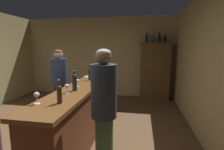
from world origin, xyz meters
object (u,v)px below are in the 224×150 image
object	(u,v)px
display_cabinet	(155,71)
wine_glass_spare	(67,87)
display_bottle_midleft	(153,38)
bar_counter	(81,114)
wine_bottle_rose	(75,81)
wine_glass_rear	(37,95)
wine_glass_front	(93,72)
patron_redhead	(60,82)
cheese_plate	(88,77)
wine_bottle_merlot	(59,93)
wine_glass_mid	(77,81)
display_bottle_left	(147,38)
wine_bottle_syrah	(90,73)
bartender	(104,110)
display_bottle_center	(159,38)
display_bottle_midright	(165,38)
flower_arrangement	(102,70)

from	to	relation	value
display_cabinet	wine_glass_spare	size ratio (longest dim) A/B	13.35
wine_glass_spare	display_bottle_midleft	size ratio (longest dim) A/B	0.48
bar_counter	display_bottle_midleft	bearing A→B (deg)	63.35
bar_counter	wine_bottle_rose	world-z (taller)	wine_bottle_rose
wine_glass_rear	wine_glass_spare	size ratio (longest dim) A/B	1.07
bar_counter	display_bottle_midleft	size ratio (longest dim) A/B	9.74
display_cabinet	wine_glass_front	bearing A→B (deg)	-131.16
display_cabinet	patron_redhead	distance (m)	2.96
wine_glass_spare	cheese_plate	bearing A→B (deg)	95.61
wine_bottle_merlot	wine_glass_spare	world-z (taller)	wine_bottle_merlot
wine_glass_mid	display_bottle_midleft	distance (m)	3.20
display_bottle_left	patron_redhead	size ratio (longest dim) A/B	0.20
wine_bottle_syrah	wine_glass_rear	distance (m)	1.57
cheese_plate	display_bottle_midleft	world-z (taller)	display_bottle_midleft
cheese_plate	bartender	bearing A→B (deg)	-65.85
wine_bottle_rose	display_bottle_left	distance (m)	3.32
wine_bottle_syrah	display_bottle_center	bearing A→B (deg)	53.42
wine_glass_front	display_bottle_midright	bearing A→B (deg)	44.25
wine_glass_mid	cheese_plate	distance (m)	0.96
wine_glass_front	bartender	world-z (taller)	bartender
display_bottle_center	display_bottle_midleft	bearing A→B (deg)	-180.00
wine_glass_rear	wine_glass_spare	distance (m)	0.54
wine_bottle_syrah	cheese_plate	distance (m)	0.39
bar_counter	display_bottle_midright	size ratio (longest dim) A/B	10.17
display_bottle_left	bartender	xyz separation A→B (m)	(-0.56, -3.54, -1.04)
cheese_plate	display_bottle_left	distance (m)	2.44
display_bottle_center	patron_redhead	bearing A→B (deg)	-141.41
bar_counter	cheese_plate	xyz separation A→B (m)	(-0.18, 0.95, 0.50)
wine_glass_front	cheese_plate	bearing A→B (deg)	-154.56
flower_arrangement	wine_glass_spare	bearing A→B (deg)	-98.05
display_bottle_midleft	bartender	distance (m)	3.77
display_cabinet	cheese_plate	bearing A→B (deg)	-132.36
wine_bottle_merlot	cheese_plate	world-z (taller)	wine_bottle_merlot
display_bottle_midright	bartender	xyz separation A→B (m)	(-1.11, -3.54, -1.03)
display_cabinet	display_bottle_midleft	distance (m)	1.00
wine_bottle_syrah	bar_counter	bearing A→B (deg)	-87.86
cheese_plate	display_bottle_midleft	bearing A→B (deg)	48.98
bar_counter	wine_glass_rear	distance (m)	1.13
bar_counter	display_bottle_left	bearing A→B (deg)	67.01
wine_bottle_rose	flower_arrangement	world-z (taller)	flower_arrangement
wine_bottle_merlot	wine_bottle_syrah	bearing A→B (deg)	93.57
cheese_plate	display_bottle_center	size ratio (longest dim) A/B	0.52
bar_counter	wine_bottle_merlot	distance (m)	1.06
display_bottle_midleft	wine_bottle_rose	bearing A→B (deg)	-114.40
wine_glass_front	wine_bottle_merlot	bearing A→B (deg)	-85.90
wine_glass_mid	wine_bottle_merlot	bearing A→B (deg)	-82.37
wine_glass_mid	display_bottle_center	world-z (taller)	display_bottle_center
wine_glass_mid	patron_redhead	xyz separation A→B (m)	(-0.78, 0.84, -0.21)
wine_bottle_merlot	patron_redhead	distance (m)	1.94
display_bottle_center	display_bottle_midright	world-z (taller)	display_bottle_center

